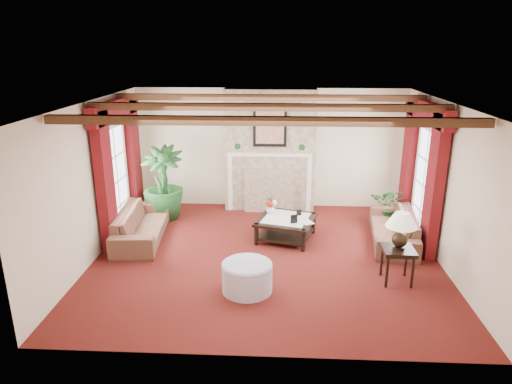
# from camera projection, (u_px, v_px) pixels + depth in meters

# --- Properties ---
(floor) EXTENTS (6.00, 6.00, 0.00)m
(floor) POSITION_uv_depth(u_px,v_px,m) (266.00, 256.00, 8.13)
(floor) COLOR #470F0C
(floor) RESTS_ON ground
(ceiling) EXTENTS (6.00, 6.00, 0.00)m
(ceiling) POSITION_uv_depth(u_px,v_px,m) (267.00, 103.00, 7.30)
(ceiling) COLOR white
(ceiling) RESTS_ON floor
(back_wall) EXTENTS (6.00, 0.02, 2.70)m
(back_wall) POSITION_uv_depth(u_px,v_px,m) (270.00, 149.00, 10.33)
(back_wall) COLOR beige
(back_wall) RESTS_ON ground
(left_wall) EXTENTS (0.02, 5.50, 2.70)m
(left_wall) POSITION_uv_depth(u_px,v_px,m) (93.00, 181.00, 7.86)
(left_wall) COLOR beige
(left_wall) RESTS_ON ground
(right_wall) EXTENTS (0.02, 5.50, 2.70)m
(right_wall) POSITION_uv_depth(u_px,v_px,m) (447.00, 187.00, 7.57)
(right_wall) COLOR beige
(right_wall) RESTS_ON ground
(ceiling_beams) EXTENTS (6.00, 3.00, 0.12)m
(ceiling_beams) POSITION_uv_depth(u_px,v_px,m) (267.00, 107.00, 7.32)
(ceiling_beams) COLOR #3A2412
(ceiling_beams) RESTS_ON ceiling
(fireplace) EXTENTS (2.00, 0.52, 2.70)m
(fireplace) POSITION_uv_depth(u_px,v_px,m) (270.00, 89.00, 9.72)
(fireplace) COLOR tan
(fireplace) RESTS_ON ground
(french_door_left) EXTENTS (0.10, 1.10, 2.16)m
(french_door_left) POSITION_uv_depth(u_px,v_px,m) (111.00, 126.00, 8.57)
(french_door_left) COLOR white
(french_door_left) RESTS_ON ground
(french_door_right) EXTENTS (0.10, 1.10, 2.16)m
(french_door_right) POSITION_uv_depth(u_px,v_px,m) (432.00, 129.00, 8.28)
(french_door_right) COLOR white
(french_door_right) RESTS_ON ground
(curtains_left) EXTENTS (0.20, 2.40, 2.55)m
(curtains_left) POSITION_uv_depth(u_px,v_px,m) (114.00, 104.00, 8.43)
(curtains_left) COLOR #4B0A0F
(curtains_left) RESTS_ON ground
(curtains_right) EXTENTS (0.20, 2.40, 2.55)m
(curtains_right) POSITION_uv_depth(u_px,v_px,m) (428.00, 106.00, 8.16)
(curtains_right) COLOR #4B0A0F
(curtains_right) RESTS_ON ground
(sofa_left) EXTENTS (2.14, 0.95, 0.80)m
(sofa_left) POSITION_uv_depth(u_px,v_px,m) (141.00, 219.00, 8.76)
(sofa_left) COLOR #370F19
(sofa_left) RESTS_ON ground
(sofa_right) EXTENTS (2.09, 1.06, 0.76)m
(sofa_right) POSITION_uv_depth(u_px,v_px,m) (394.00, 223.00, 8.63)
(sofa_right) COLOR #370F19
(sofa_right) RESTS_ON ground
(potted_palm) EXTENTS (1.05, 1.67, 0.88)m
(potted_palm) POSITION_uv_depth(u_px,v_px,m) (164.00, 198.00, 9.82)
(potted_palm) COLOR black
(potted_palm) RESTS_ON ground
(small_plant) EXTENTS (1.35, 1.37, 0.64)m
(small_plant) POSITION_uv_depth(u_px,v_px,m) (389.00, 209.00, 9.55)
(small_plant) COLOR black
(small_plant) RESTS_ON ground
(coffee_table) EXTENTS (1.27, 1.27, 0.42)m
(coffee_table) POSITION_uv_depth(u_px,v_px,m) (286.00, 228.00, 8.81)
(coffee_table) COLOR black
(coffee_table) RESTS_ON ground
(side_table) EXTENTS (0.62, 0.62, 0.57)m
(side_table) POSITION_uv_depth(u_px,v_px,m) (397.00, 265.00, 7.19)
(side_table) COLOR black
(side_table) RESTS_ON ground
(ottoman) EXTENTS (0.77, 0.77, 0.45)m
(ottoman) POSITION_uv_depth(u_px,v_px,m) (247.00, 277.00, 6.93)
(ottoman) COLOR #A9A5BB
(ottoman) RESTS_ON ground
(table_lamp) EXTENTS (0.48, 0.48, 0.61)m
(table_lamp) POSITION_uv_depth(u_px,v_px,m) (401.00, 230.00, 7.00)
(table_lamp) COLOR black
(table_lamp) RESTS_ON side_table
(flower_vase) EXTENTS (0.23, 0.24, 0.18)m
(flower_vase) POSITION_uv_depth(u_px,v_px,m) (271.00, 209.00, 8.96)
(flower_vase) COLOR silver
(flower_vase) RESTS_ON coffee_table
(book) EXTENTS (0.22, 0.18, 0.27)m
(book) POSITION_uv_depth(u_px,v_px,m) (302.00, 217.00, 8.45)
(book) COLOR black
(book) RESTS_ON coffee_table
(photo_frame_a) EXTENTS (0.13, 0.07, 0.17)m
(photo_frame_a) POSITION_uv_depth(u_px,v_px,m) (294.00, 219.00, 8.46)
(photo_frame_a) COLOR black
(photo_frame_a) RESTS_ON coffee_table
(photo_frame_b) EXTENTS (0.10, 0.05, 0.13)m
(photo_frame_b) POSITION_uv_depth(u_px,v_px,m) (299.00, 213.00, 8.85)
(photo_frame_b) COLOR black
(photo_frame_b) RESTS_ON coffee_table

